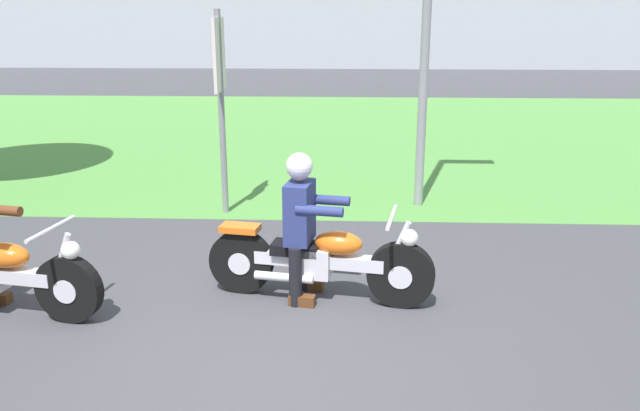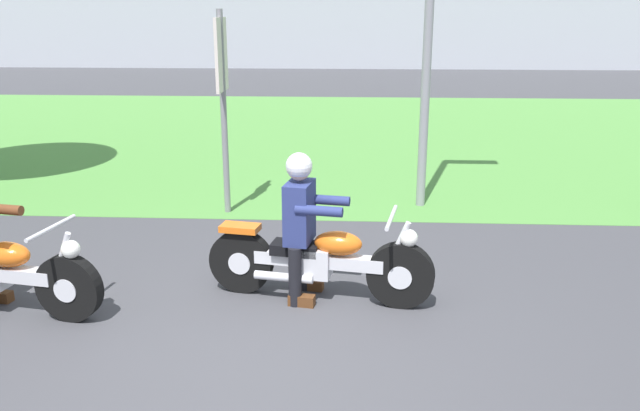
{
  "view_description": "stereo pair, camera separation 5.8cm",
  "coord_description": "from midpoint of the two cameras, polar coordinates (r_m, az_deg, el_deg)",
  "views": [
    {
      "loc": [
        0.59,
        -4.4,
        2.61
      ],
      "look_at": [
        0.34,
        1.35,
        0.85
      ],
      "focal_mm": 36.36,
      "sensor_mm": 36.0,
      "label": 1
    },
    {
      "loc": [
        0.65,
        -4.39,
        2.61
      ],
      "look_at": [
        0.34,
        1.35,
        0.85
      ],
      "focal_mm": 36.36,
      "sensor_mm": 36.0,
      "label": 2
    }
  ],
  "objects": [
    {
      "name": "ground",
      "position": [
        5.15,
        -4.91,
        -13.51
      ],
      "size": [
        120.0,
        120.0,
        0.0
      ],
      "primitive_type": "plane",
      "color": "#424247"
    },
    {
      "name": "sign_banner",
      "position": [
        8.38,
        -8.97,
        10.73
      ],
      "size": [
        0.08,
        0.6,
        2.6
      ],
      "color": "gray",
      "rests_on": "ground"
    },
    {
      "name": "rider_lead",
      "position": [
        5.87,
        -1.91,
        -0.88
      ],
      "size": [
        0.6,
        0.52,
        1.39
      ],
      "rotation": [
        0.0,
        0.0,
        -0.17
      ],
      "color": "black",
      "rests_on": "ground"
    },
    {
      "name": "motorcycle_lead",
      "position": [
        5.98,
        -0.3,
        -4.88
      ],
      "size": [
        2.11,
        0.7,
        0.86
      ],
      "rotation": [
        0.0,
        0.0,
        -0.17
      ],
      "color": "black",
      "rests_on": "ground"
    },
    {
      "name": "grass_verge",
      "position": [
        14.11,
        -0.08,
        6.36
      ],
      "size": [
        60.0,
        12.0,
        0.01
      ],
      "primitive_type": "cube",
      "color": "#549342",
      "rests_on": "ground"
    }
  ]
}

